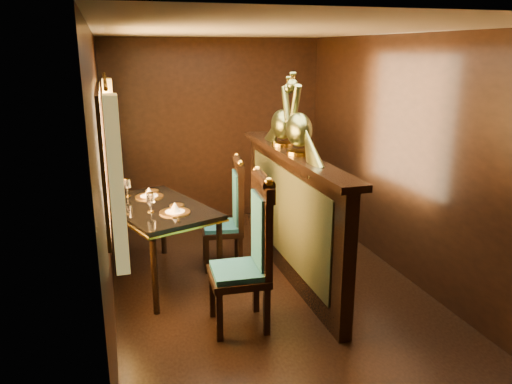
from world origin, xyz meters
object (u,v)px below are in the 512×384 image
Objects in this scene: peacock_left at (299,115)px; peacock_right at (283,111)px; chair_left at (253,248)px; dining_table at (157,213)px; chair_right at (232,210)px.

peacock_right is at bearing 90.00° from peacock_left.
chair_left is 1.38m from peacock_left.
peacock_left is 1.06× the size of peacock_right.
chair_right is at bearing -9.84° from dining_table.
peacock_right is at bearing -20.28° from dining_table.
chair_right is 1.20m from peacock_right.
peacock_left reaches higher than chair_right.
peacock_left is (0.52, -0.63, 1.10)m from chair_right.
peacock_right reaches higher than chair_right.
peacock_right reaches higher than chair_left.
peacock_left reaches higher than dining_table.
peacock_right is at bearing 63.36° from chair_left.
chair_right is at bearing 87.55° from chair_left.
chair_left is 1.11× the size of chair_right.
chair_left reaches higher than dining_table.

